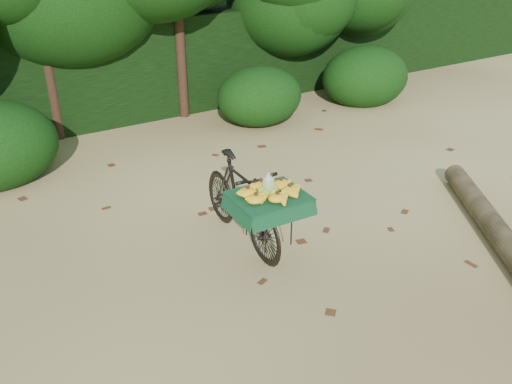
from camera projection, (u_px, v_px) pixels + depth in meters
ground at (351, 261)px, 5.95m from camera, size 80.00×80.00×0.00m
vendor_bicycle at (242, 201)px, 6.07m from camera, size 0.76×1.79×1.04m
fallen_log at (508, 247)px, 5.97m from camera, size 2.26×3.35×0.27m
hedge_backdrop at (137, 62)px, 10.32m from camera, size 26.00×1.80×1.80m
tree_row at (111, 10)px, 8.91m from camera, size 14.50×2.00×4.00m
bush_clumps at (210, 109)px, 9.24m from camera, size 8.80×1.70×0.90m
leaf_litter at (315, 234)px, 6.44m from camera, size 7.00×7.30×0.01m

